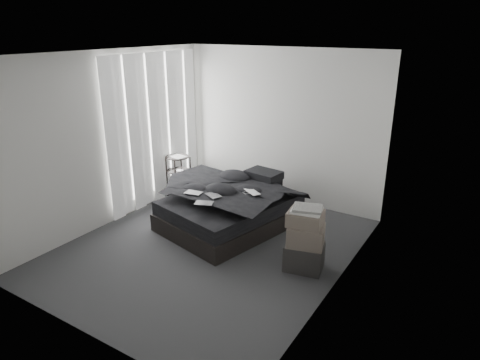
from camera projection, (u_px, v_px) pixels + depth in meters
The scene contains 25 objects.
floor at pixel (210, 247), 5.97m from camera, with size 3.60×4.20×0.01m, color #323234.
ceiling at pixel (204, 54), 5.08m from camera, with size 3.60×4.20×0.01m, color white.
wall_back at pixel (281, 127), 7.20m from camera, with size 3.60×0.01×2.60m, color silver.
wall_front at pixel (70, 216), 3.85m from camera, with size 3.60×0.01×2.60m, color silver.
wall_left at pixel (110, 139), 6.42m from camera, with size 0.01×4.20×2.60m, color silver.
wall_right at pixel (342, 184), 4.63m from camera, with size 0.01×4.20×2.60m, color silver.
window_left at pixel (153, 125), 7.11m from camera, with size 0.02×2.00×2.30m, color white.
curtain_left at pixel (155, 130), 7.11m from camera, with size 0.06×2.12×2.48m, color white.
bed at pixel (230, 218), 6.56m from camera, with size 1.46×1.92×0.26m, color black.
mattress at pixel (230, 204), 6.48m from camera, with size 1.40×1.87×0.21m, color black.
duvet at pixel (228, 191), 6.38m from camera, with size 1.42×1.64×0.22m, color black.
pillow_lower at pixel (261, 181), 6.95m from camera, with size 0.58×0.39×0.13m, color black.
pillow_upper at pixel (264, 175), 6.86m from camera, with size 0.54×0.37×0.12m, color black.
laptop at pixel (249, 188), 6.16m from camera, with size 0.31×0.20×0.02m, color silver.
comic_a at pixel (193, 188), 6.19m from camera, with size 0.24×0.16×0.01m, color black.
comic_b at pixel (213, 190), 6.09m from camera, with size 0.24×0.16×0.01m, color black.
comic_c at pixel (204, 198), 5.82m from camera, with size 0.24×0.16×0.01m, color black.
side_stand at pixel (179, 177), 7.60m from camera, with size 0.41×0.41×0.75m, color black.
papers at pixel (177, 157), 7.46m from camera, with size 0.29×0.21×0.01m, color white.
floor_books at pixel (201, 204), 7.19m from camera, with size 0.16×0.22×0.16m, color black.
box_lower at pixel (304, 256), 5.39m from camera, with size 0.47×0.37×0.34m, color black.
box_mid at pixel (306, 235), 5.27m from camera, with size 0.44×0.34×0.26m, color #5B5047.
box_upper at pixel (305, 218), 5.21m from camera, with size 0.42×0.33×0.18m, color #5B5047.
art_book_white at pixel (307, 210), 5.17m from camera, with size 0.36×0.28×0.04m, color silver.
art_book_snake at pixel (308, 208), 5.15m from camera, with size 0.34×0.27×0.03m, color silver.
Camera 1 is at (3.16, -4.26, 2.92)m, focal length 32.00 mm.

